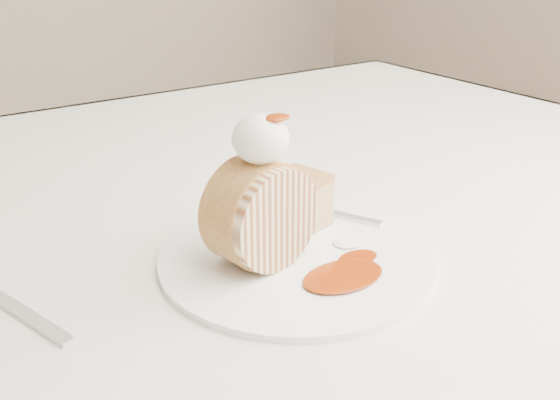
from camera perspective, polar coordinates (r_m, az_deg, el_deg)
table at (r=0.71m, az=-9.15°, el=-6.64°), size 1.40×0.90×0.75m
plate at (r=0.54m, az=1.48°, el=-5.34°), size 0.29×0.29×0.01m
roulade_slice at (r=0.51m, az=-1.74°, el=-1.29°), size 0.09×0.06×0.09m
cake_chunk at (r=0.58m, az=1.53°, el=-0.45°), size 0.06×0.06×0.04m
whipped_cream at (r=0.49m, az=-1.79°, el=5.61°), size 0.05×0.05×0.04m
caramel_drizzle at (r=0.48m, az=-0.33°, el=8.11°), size 0.02×0.02×0.01m
caramel_pool at (r=0.51m, az=5.78°, el=-6.90°), size 0.08×0.07×0.00m
fork at (r=0.62m, az=4.93°, el=-1.22°), size 0.08×0.13×0.00m
spoon at (r=0.51m, az=-22.46°, el=-9.51°), size 0.06×0.15×0.00m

